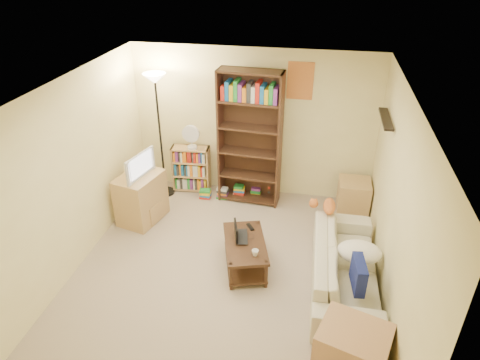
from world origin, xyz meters
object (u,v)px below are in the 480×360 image
object	(u,v)px
laptop	(246,237)
tv_stand	(141,198)
sofa	(345,266)
television	(137,165)
side_table	(353,197)
end_cabinet	(352,351)
coffee_table	(245,251)
tabby_cat	(327,206)
floor_lamp	(157,100)
short_bookshelf	(191,169)
desk_fan	(191,136)
mug	(255,253)
tall_bookshelf	(250,136)

from	to	relation	value
laptop	tv_stand	distance (m)	1.95
sofa	television	size ratio (longest dim) A/B	3.12
tv_stand	side_table	distance (m)	3.39
side_table	end_cabinet	world-z (taller)	end_cabinet
laptop	tv_stand	world-z (taller)	tv_stand
sofa	end_cabinet	bearing A→B (deg)	-179.02
coffee_table	tv_stand	size ratio (longest dim) A/B	1.35
sofa	tabby_cat	xyz separation A→B (m)	(-0.28, 0.79, 0.38)
sofa	floor_lamp	world-z (taller)	floor_lamp
floor_lamp	television	bearing A→B (deg)	-95.23
short_bookshelf	desk_fan	xyz separation A→B (m)	(0.05, -0.04, 0.64)
tabby_cat	short_bookshelf	distance (m)	2.62
mug	tabby_cat	bearing A→B (deg)	47.48
tabby_cat	short_bookshelf	world-z (taller)	short_bookshelf
sofa	tv_stand	size ratio (longest dim) A/B	2.66
laptop	tv_stand	xyz separation A→B (m)	(-1.80, 0.74, -0.04)
tabby_cat	tv_stand	xyz separation A→B (m)	(-2.83, 0.15, -0.29)
mug	short_bookshelf	world-z (taller)	short_bookshelf
tall_bookshelf	side_table	bearing A→B (deg)	2.31
floor_lamp	end_cabinet	bearing A→B (deg)	-44.62
tall_bookshelf	end_cabinet	bearing A→B (deg)	-58.61
television	side_table	distance (m)	3.46
laptop	side_table	size ratio (longest dim) A/B	0.68
television	tall_bookshelf	bearing A→B (deg)	-46.15
desk_fan	end_cabinet	xyz separation A→B (m)	(2.60, -3.20, -0.77)
tv_stand	coffee_table	bearing A→B (deg)	-10.67
laptop	television	bearing A→B (deg)	55.70
coffee_table	mug	size ratio (longest dim) A/B	8.72
end_cabinet	coffee_table	bearing A→B (deg)	134.52
coffee_table	sofa	bearing A→B (deg)	-20.96
laptop	mug	bearing A→B (deg)	-164.12
tv_stand	floor_lamp	bearing A→B (deg)	98.85
side_table	floor_lamp	bearing A→B (deg)	-179.92
tall_bookshelf	desk_fan	xyz separation A→B (m)	(-1.01, 0.10, -0.12)
coffee_table	side_table	bearing A→B (deg)	32.07
tall_bookshelf	floor_lamp	world-z (taller)	tall_bookshelf
sofa	short_bookshelf	bearing A→B (deg)	51.80
coffee_table	side_table	size ratio (longest dim) A/B	1.87
sofa	mug	bearing A→B (deg)	96.12
tv_stand	short_bookshelf	bearing A→B (deg)	78.06
tabby_cat	tall_bookshelf	world-z (taller)	tall_bookshelf
end_cabinet	tall_bookshelf	bearing A→B (deg)	117.25
tabby_cat	desk_fan	distance (m)	2.57
coffee_table	tall_bookshelf	distance (m)	1.96
tabby_cat	mug	size ratio (longest dim) A/B	3.90
short_bookshelf	end_cabinet	size ratio (longest dim) A/B	1.21
mug	side_table	world-z (taller)	side_table
mug	end_cabinet	xyz separation A→B (m)	(1.18, -1.13, -0.18)
sofa	side_table	world-z (taller)	sofa
tall_bookshelf	desk_fan	bearing A→B (deg)	178.33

